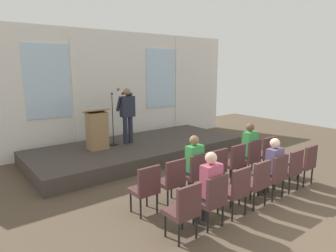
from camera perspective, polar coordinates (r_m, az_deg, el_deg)
The scene contains 24 objects.
ground_plane at distance 5.76m, azimuth 25.46°, elevation -17.59°, with size 18.13×18.13×0.00m, color brown.
rear_partition at distance 10.24m, azimuth -10.79°, elevation 6.96°, with size 10.27×0.14×3.86m.
stage_platform at distance 9.10m, azimuth -5.71°, elevation -4.60°, with size 6.34×2.72×0.40m, color #3F3833.
speaker at distance 8.97m, azimuth -7.87°, elevation 2.78°, with size 0.51×0.69×1.67m.
mic_stand at distance 8.98m, azimuth -10.48°, elevation -1.44°, with size 0.28×0.28×1.55m.
lectern at distance 8.54m, azimuth -13.47°, elevation -0.73°, with size 0.60×0.48×1.16m.
chair_r0_c0 at distance 5.53m, azimuth -4.27°, elevation -11.57°, with size 0.46×0.44×0.94m.
chair_r0_c1 at distance 5.86m, azimuth 0.80°, elevation -10.17°, with size 0.46×0.44×0.94m.
chair_r0_c2 at distance 6.24m, azimuth 5.25°, elevation -8.87°, with size 0.46×0.44×0.94m.
audience_r0_c2 at distance 6.23m, azimuth 4.76°, elevation -6.99°, with size 0.36×0.39×1.31m.
chair_r0_c3 at distance 6.65m, azimuth 9.14°, elevation -7.68°, with size 0.46×0.44×0.94m.
chair_r0_c4 at distance 7.09m, azimuth 12.55°, elevation -6.60°, with size 0.46×0.44×0.94m.
chair_r0_c5 at distance 7.56m, azimuth 15.54°, elevation -5.63°, with size 0.46×0.44×0.94m.
audience_r0_c5 at distance 7.55m, azimuth 15.14°, elevation -3.94°, with size 0.36×0.39×1.35m.
chair_r0_c6 at distance 8.05m, azimuth 18.16°, elevation -4.76°, with size 0.46×0.44×0.94m.
chair_r1_c0 at distance 4.76m, azimuth 3.14°, elevation -15.52°, with size 0.46×0.44×0.94m.
chair_r1_c1 at distance 5.14m, azimuth 8.45°, elevation -13.49°, with size 0.46×0.44×0.94m.
audience_r1_c1 at distance 5.12m, azimuth 7.84°, elevation -11.20°, with size 0.36×0.39×1.32m.
chair_r1_c2 at distance 5.57m, azimuth 12.91°, elevation -11.66°, with size 0.46×0.44×0.94m.
chair_r1_c3 at distance 6.03m, azimuth 16.67°, elevation -10.05°, with size 0.46×0.44×0.94m.
chair_r1_c4 at distance 6.51m, azimuth 19.85°, elevation -8.65°, with size 0.46×0.44×0.94m.
audience_r1_c4 at distance 6.50m, azimuth 19.33°, elevation -7.01°, with size 0.36×0.39×1.27m.
chair_r1_c5 at distance 7.02m, azimuth 22.56°, elevation -7.41°, with size 0.46×0.44×0.94m.
chair_r1_c6 at distance 7.54m, azimuth 24.90°, elevation -6.34°, with size 0.46×0.44×0.94m.
Camera 1 is at (-4.64, -2.12, 2.68)m, focal length 31.70 mm.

